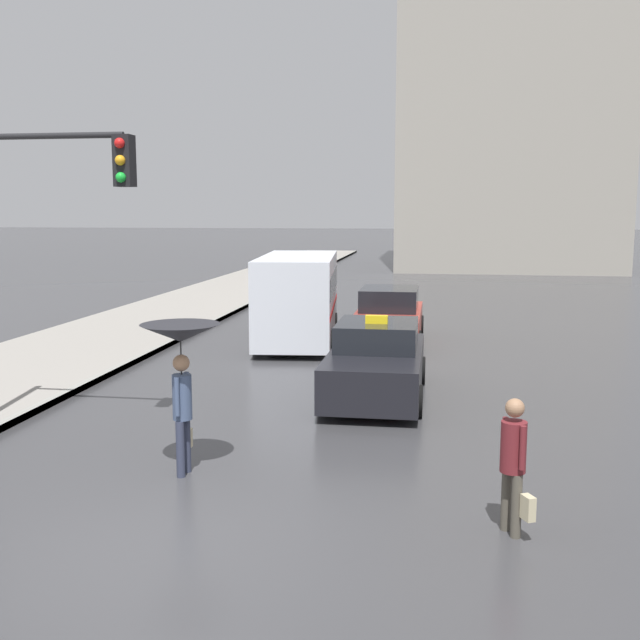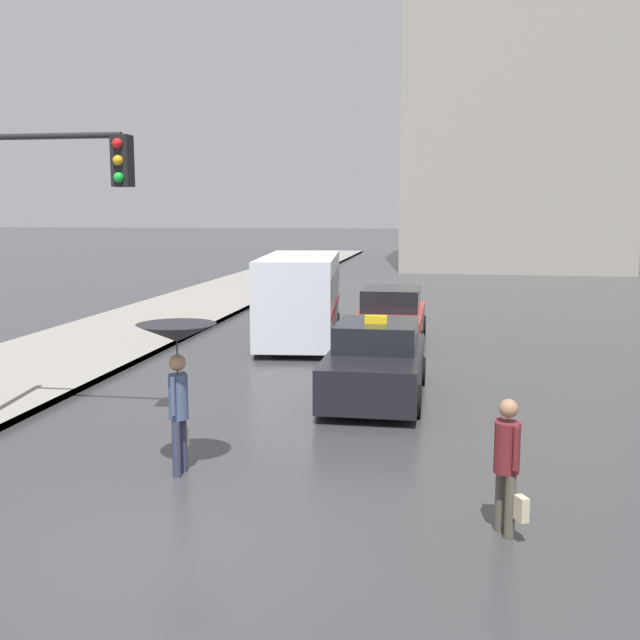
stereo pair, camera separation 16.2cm
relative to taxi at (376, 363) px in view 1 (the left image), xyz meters
name	(u,v)px [view 1 (the left image)]	position (x,y,z in m)	size (l,w,h in m)	color
ground_plane	(154,552)	(-1.85, -7.31, -0.70)	(300.00, 300.00, 0.00)	#38383A
taxi	(376,363)	(0.00, 0.00, 0.00)	(1.91, 4.29, 1.67)	black
sedan_red	(389,318)	(-0.16, 6.38, 0.00)	(1.91, 4.68, 1.54)	#A52D23
ambulance_van	(298,295)	(-2.71, 5.98, 0.67)	(2.56, 5.73, 2.47)	silver
pedestrian_with_umbrella	(181,350)	(-2.34, -4.89, 1.10)	(1.11, 1.11, 2.17)	#2D3347
pedestrian_man	(514,459)	(2.08, -6.21, 0.22)	(0.44, 0.54, 1.61)	#4C473D
traffic_light	(33,218)	(-5.31, -3.39, 2.90)	(3.03, 0.38, 5.19)	black
building_tower_near	(510,41)	(5.36, 35.58, 13.58)	(13.57, 11.15, 28.55)	gray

